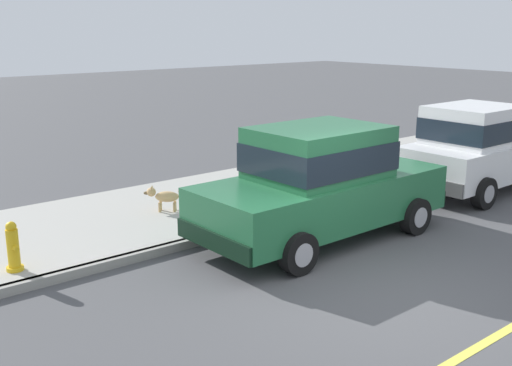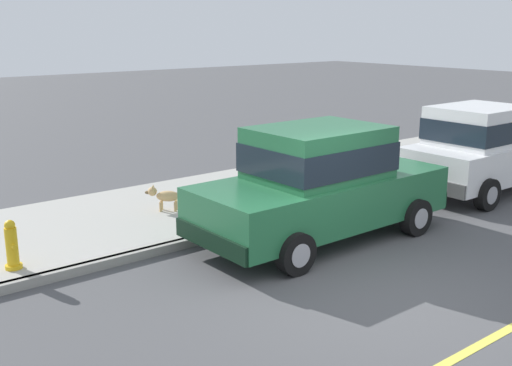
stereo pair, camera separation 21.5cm
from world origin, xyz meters
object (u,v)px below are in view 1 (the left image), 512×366
object	(u,v)px
car_white_hatchback	(477,147)
fire_hydrant	(13,248)
car_green_sedan	(321,182)
dog_tan	(164,196)

from	to	relation	value
car_white_hatchback	fire_hydrant	size ratio (longest dim) A/B	5.24
car_green_sedan	fire_hydrant	world-z (taller)	car_green_sedan
car_white_hatchback	dog_tan	size ratio (longest dim) A/B	6.16
car_white_hatchback	fire_hydrant	distance (m)	9.49
car_green_sedan	dog_tan	world-z (taller)	car_green_sedan
car_green_sedan	fire_hydrant	size ratio (longest dim) A/B	6.36
fire_hydrant	dog_tan	bearing A→B (deg)	109.97
car_white_hatchback	dog_tan	distance (m)	6.77
fire_hydrant	car_white_hatchback	bearing A→B (deg)	81.07
dog_tan	fire_hydrant	xyz separation A→B (m)	(1.14, -3.15, 0.05)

